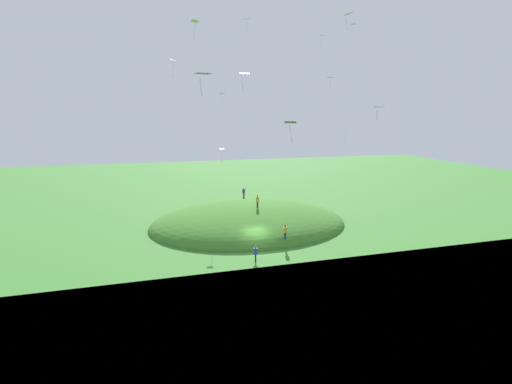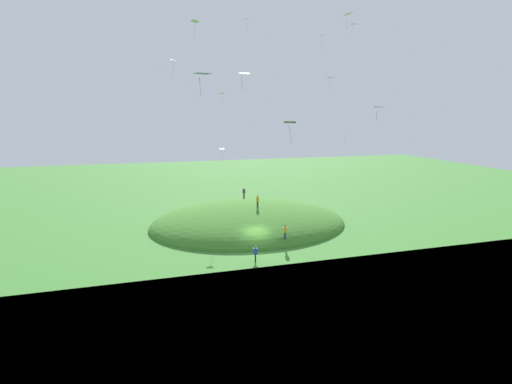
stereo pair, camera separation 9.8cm
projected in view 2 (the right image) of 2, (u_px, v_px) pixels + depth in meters
name	position (u px, v px, depth m)	size (l,w,h in m)	color
ground_plane	(257.00, 247.00, 39.67)	(160.00, 160.00, 0.00)	#3F7F32
grass_hill	(249.00, 224.00, 48.17)	(20.66, 25.92, 5.18)	#3B7727
person_on_hilltop	(258.00, 199.00, 46.24)	(0.47, 0.47, 1.68)	#3E362E
person_with_child	(244.00, 192.00, 54.36)	(0.59, 0.59, 1.63)	brown
person_watching_kites	(285.00, 230.00, 39.14)	(0.49, 0.49, 1.62)	navy
person_walking_path	(255.00, 252.00, 35.38)	(0.54, 0.54, 1.63)	black
kite_0	(322.00, 37.00, 49.47)	(0.80, 0.71, 2.02)	white
kite_1	(331.00, 78.00, 45.42)	(1.02, 1.11, 1.50)	silver
kite_2	(195.00, 22.00, 37.02)	(1.09, 0.83, 1.77)	silver
kite_3	(222.00, 151.00, 47.42)	(0.55, 0.69, 1.88)	white
kite_4	(347.00, 15.00, 39.48)	(1.14, 0.80, 1.75)	#F2E4CF
kite_5	(345.00, 133.00, 47.05)	(1.05, 0.85, 1.53)	white
kite_6	(222.00, 94.00, 48.23)	(0.97, 1.00, 1.13)	white
kite_7	(378.00, 107.00, 28.90)	(1.36, 1.21, 1.11)	silver
kite_8	(353.00, 25.00, 42.27)	(0.72, 0.74, 1.11)	white
kite_9	(244.00, 74.00, 29.91)	(0.66, 0.83, 1.37)	white
kite_10	(173.00, 62.00, 41.34)	(0.74, 0.72, 2.01)	silver
kite_12	(202.00, 74.00, 22.74)	(1.01, 1.19, 1.39)	white
kite_13	(246.00, 20.00, 36.15)	(0.70, 0.76, 1.23)	white
kite_14	(290.00, 123.00, 27.06)	(0.95, 1.08, 1.65)	white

